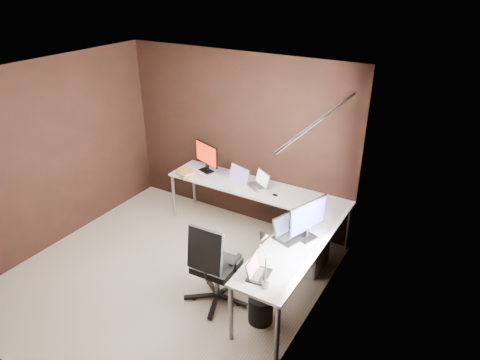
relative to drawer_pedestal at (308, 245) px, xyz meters
name	(u,v)px	position (x,y,z in m)	size (l,w,h in m)	color
room	(184,192)	(-1.09, -1.08, 0.98)	(3.60, 3.60, 2.50)	#BCAB92
desk	(264,212)	(-0.59, -0.11, 0.38)	(2.65, 2.25, 0.73)	white
drawer_pedestal	(308,245)	(0.00, 0.00, 0.00)	(0.42, 0.50, 0.60)	white
monitor_left	(207,156)	(-1.84, 0.44, 0.68)	(0.49, 0.22, 0.44)	black
monitor_right	(308,218)	(0.14, -0.46, 0.69)	(0.23, 0.54, 0.47)	black
laptop_white	(236,181)	(-1.25, 0.29, 0.48)	(0.42, 0.35, 0.24)	white
laptop_silver	(259,183)	(-0.93, 0.39, 0.48)	(0.39, 0.36, 0.21)	silver
laptop_black_big	(289,232)	(-0.05, -0.52, 0.48)	(0.37, 0.44, 0.25)	black
laptop_black_small	(257,272)	(-0.03, -1.32, 0.47)	(0.23, 0.30, 0.19)	black
book_stack	(186,173)	(-2.03, 0.15, 0.47)	(0.34, 0.31, 0.09)	tan
mouse_left	(190,174)	(-1.97, 0.18, 0.45)	(0.09, 0.06, 0.03)	black
mouse_corner	(275,195)	(-0.61, 0.25, 0.44)	(0.08, 0.05, 0.03)	black
desk_lamp	(263,253)	(0.06, -1.37, 0.76)	(0.18, 0.21, 0.53)	slate
office_chair	(215,278)	(-0.66, -1.15, 0.01)	(0.59, 0.59, 1.05)	black
wastebasket	(261,309)	(-0.05, -1.17, -0.14)	(0.27, 0.27, 0.31)	black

